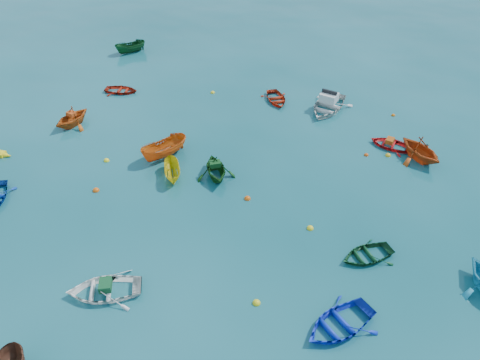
% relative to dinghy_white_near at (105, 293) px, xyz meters
% --- Properties ---
extents(ground, '(160.00, 160.00, 0.00)m').
position_rel_dinghy_white_near_xyz_m(ground, '(2.30, 4.74, 0.00)').
color(ground, '#0A434B').
rests_on(ground, ground).
extents(dinghy_white_near, '(4.14, 3.85, 0.70)m').
position_rel_dinghy_white_near_xyz_m(dinghy_white_near, '(0.00, 0.00, 0.00)').
color(dinghy_white_near, white).
rests_on(dinghy_white_near, ground).
extents(dinghy_blue_se, '(3.85, 4.14, 0.70)m').
position_rel_dinghy_white_near_xyz_m(dinghy_blue_se, '(10.19, 2.72, 0.00)').
color(dinghy_blue_se, '#102FCA').
rests_on(dinghy_blue_se, ground).
extents(dinghy_orange_w, '(2.74, 3.08, 1.48)m').
position_rel_dinghy_white_near_xyz_m(dinghy_orange_w, '(-11.23, 11.00, 0.00)').
color(dinghy_orange_w, '#C75112').
rests_on(dinghy_orange_w, ground).
extents(sampan_yellow_mid, '(2.25, 2.62, 0.98)m').
position_rel_dinghy_white_near_xyz_m(sampan_yellow_mid, '(-1.70, 8.78, 0.00)').
color(sampan_yellow_mid, gold).
rests_on(sampan_yellow_mid, ground).
extents(dinghy_green_e, '(3.30, 3.31, 0.57)m').
position_rel_dinghy_white_near_xyz_m(dinghy_green_e, '(10.36, 7.20, 0.00)').
color(dinghy_green_e, '#0F4322').
rests_on(dinghy_green_e, ground).
extents(dinghy_red_nw, '(3.01, 2.50, 0.54)m').
position_rel_dinghy_white_near_xyz_m(dinghy_red_nw, '(-11.16, 16.52, 0.00)').
color(dinghy_red_nw, '#9F1D0D').
rests_on(dinghy_red_nw, ground).
extents(sampan_orange_n, '(2.46, 3.56, 1.29)m').
position_rel_dinghy_white_near_xyz_m(sampan_orange_n, '(-3.28, 10.41, 0.00)').
color(sampan_orange_n, '#D85D14').
rests_on(sampan_orange_n, ground).
extents(dinghy_green_n, '(3.55, 3.61, 1.44)m').
position_rel_dinghy_white_near_xyz_m(dinghy_green_n, '(0.62, 9.90, 0.00)').
color(dinghy_green_n, '#0F4111').
rests_on(dinghy_green_n, ground).
extents(dinghy_red_ne, '(2.84, 2.14, 0.56)m').
position_rel_dinghy_white_near_xyz_m(dinghy_red_ne, '(9.58, 17.63, 0.00)').
color(dinghy_red_ne, red).
rests_on(dinghy_red_ne, ground).
extents(dinghy_red_far, '(3.31, 3.46, 0.58)m').
position_rel_dinghy_white_near_xyz_m(dinghy_red_far, '(0.46, 20.30, 0.00)').
color(dinghy_red_far, '#B7280F').
rests_on(dinghy_red_far, ground).
extents(dinghy_orange_far, '(4.08, 4.01, 1.63)m').
position_rel_dinghy_white_near_xyz_m(dinghy_orange_far, '(11.45, 16.96, 0.00)').
color(dinghy_orange_far, '#BB4211').
rests_on(dinghy_orange_far, ground).
extents(sampan_green_far, '(2.47, 2.99, 1.11)m').
position_rel_dinghy_white_near_xyz_m(sampan_green_far, '(-15.04, 23.34, 0.00)').
color(sampan_green_far, '#10471E').
rests_on(sampan_green_far, ground).
extents(motorboat_white, '(3.42, 4.48, 1.47)m').
position_rel_dinghy_white_near_xyz_m(motorboat_white, '(4.41, 20.66, 0.00)').
color(motorboat_white, silver).
rests_on(motorboat_white, ground).
extents(tarp_green_a, '(0.84, 0.89, 0.35)m').
position_rel_dinghy_white_near_xyz_m(tarp_green_a, '(0.08, 0.05, 0.52)').
color(tarp_green_a, '#134F27').
rests_on(tarp_green_a, dinghy_white_near).
extents(tarp_orange_a, '(0.63, 0.50, 0.28)m').
position_rel_dinghy_white_near_xyz_m(tarp_orange_a, '(-11.23, 11.05, 0.88)').
color(tarp_orange_a, '#D94B16').
rests_on(tarp_orange_a, dinghy_orange_w).
extents(tarp_green_b, '(0.81, 0.78, 0.31)m').
position_rel_dinghy_white_near_xyz_m(tarp_green_b, '(0.56, 9.98, 0.88)').
color(tarp_green_b, '#114619').
rests_on(tarp_green_b, dinghy_green_n).
extents(tarp_orange_b, '(0.52, 0.65, 0.30)m').
position_rel_dinghy_white_near_xyz_m(tarp_orange_b, '(9.48, 17.64, 0.43)').
color(tarp_orange_b, '#B04A12').
rests_on(tarp_orange_b, dinghy_red_ne).
extents(buoy_or_a, '(0.39, 0.39, 0.39)m').
position_rel_dinghy_white_near_xyz_m(buoy_or_a, '(-5.10, 5.76, 0.00)').
color(buoy_or_a, '#E3550C').
rests_on(buoy_or_a, ground).
extents(buoy_ye_a, '(0.37, 0.37, 0.37)m').
position_rel_dinghy_white_near_xyz_m(buoy_ye_a, '(6.52, 2.37, 0.00)').
color(buoy_ye_a, yellow).
rests_on(buoy_ye_a, ground).
extents(buoy_or_b, '(0.37, 0.37, 0.37)m').
position_rel_dinghy_white_near_xyz_m(buoy_or_b, '(3.21, 8.79, 0.00)').
color(buoy_or_b, '#DF530C').
rests_on(buoy_or_b, ground).
extents(buoy_ye_b, '(0.36, 0.36, 0.36)m').
position_rel_dinghy_white_near_xyz_m(buoy_ye_b, '(-6.40, 8.44, 0.00)').
color(buoy_ye_b, yellow).
rests_on(buoy_ye_b, ground).
extents(buoy_or_c, '(0.33, 0.33, 0.33)m').
position_rel_dinghy_white_near_xyz_m(buoy_or_c, '(-3.77, 12.85, 0.00)').
color(buoy_or_c, '#FF560D').
rests_on(buoy_or_c, ground).
extents(buoy_ye_c, '(0.36, 0.36, 0.36)m').
position_rel_dinghy_white_near_xyz_m(buoy_ye_c, '(7.21, 7.97, 0.00)').
color(buoy_ye_c, yellow).
rests_on(buoy_ye_c, ground).
extents(buoy_or_d, '(0.30, 0.30, 0.30)m').
position_rel_dinghy_white_near_xyz_m(buoy_or_d, '(8.38, 15.96, 0.00)').
color(buoy_or_d, '#D1450B').
rests_on(buoy_or_d, ground).
extents(buoy_ye_d, '(0.34, 0.34, 0.34)m').
position_rel_dinghy_white_near_xyz_m(buoy_ye_d, '(-4.54, 19.42, 0.00)').
color(buoy_ye_d, yellow).
rests_on(buoy_ye_d, ground).
extents(buoy_or_e, '(0.29, 0.29, 0.29)m').
position_rel_dinghy_white_near_xyz_m(buoy_or_e, '(9.02, 21.80, 0.00)').
color(buoy_or_e, '#DA5F0B').
rests_on(buoy_or_e, ground).
extents(buoy_ye_e, '(0.36, 0.36, 0.36)m').
position_rel_dinghy_white_near_xyz_m(buoy_ye_e, '(9.65, 16.49, 0.00)').
color(buoy_ye_e, gold).
rests_on(buoy_ye_e, ground).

